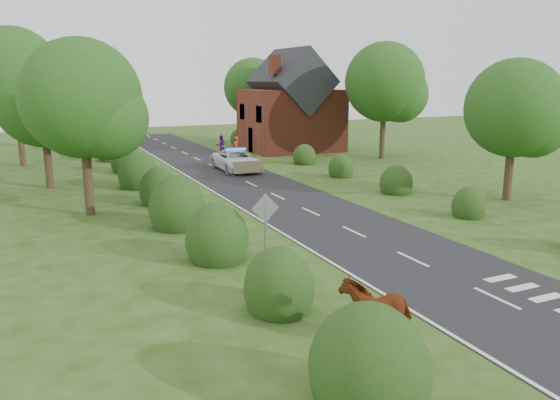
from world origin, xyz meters
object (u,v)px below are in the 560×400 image
police_van (236,161)px  pedestrian_red (236,148)px  pedestrian_purple (221,146)px  road_sign (265,218)px  cow (376,314)px

police_van → pedestrian_red: bearing=71.1°
pedestrian_red → pedestrian_purple: size_ratio=1.05×
police_van → pedestrian_red: 5.68m
road_sign → pedestrian_red: size_ratio=1.36×
cow → pedestrian_red: bearing=174.7°
road_sign → pedestrian_purple: 27.97m
road_sign → cow: (0.16, -6.70, -0.94)m
road_sign → pedestrian_purple: size_ratio=1.43×
road_sign → pedestrian_purple: bearing=74.7°
police_van → pedestrian_red: (1.93, 5.34, 0.20)m
road_sign → cow: road_sign is taller
cow → pedestrian_red: pedestrian_red is taller
cow → police_van: 26.59m
police_van → pedestrian_purple: bearing=80.3°
police_van → road_sign: bearing=-106.1°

